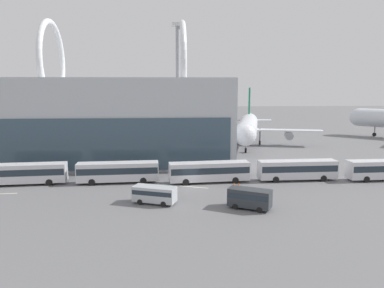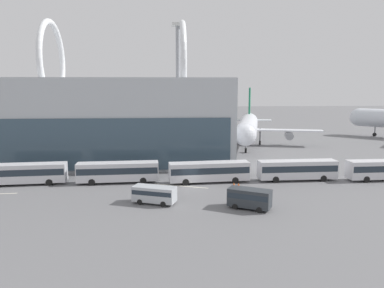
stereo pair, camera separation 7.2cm
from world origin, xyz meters
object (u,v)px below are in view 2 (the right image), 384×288
object	(u,v)px
airliner_at_gate_far	(248,127)
traffic_cone_1	(234,185)
shuttle_bus_0	(24,172)
airliner_at_gate_near	(44,127)
service_van_foreground	(154,193)
shuttle_bus_1	(118,171)
service_van_crossing	(250,197)
floodlight_mast	(178,86)
traffic_cone_0	(239,185)
shuttle_bus_2	(209,171)
shuttle_bus_3	(297,169)

from	to	relation	value
airliner_at_gate_far	traffic_cone_1	size ratio (longest dim) A/B	50.30
shuttle_bus_0	traffic_cone_1	world-z (taller)	shuttle_bus_0
airliner_at_gate_near	airliner_at_gate_far	world-z (taller)	airliner_at_gate_near
service_van_foreground	shuttle_bus_1	bearing A→B (deg)	-40.64
shuttle_bus_0	traffic_cone_1	bearing A→B (deg)	-11.10
airliner_at_gate_near	service_van_crossing	xyz separation A→B (m)	(38.95, -45.96, -3.95)
floodlight_mast	service_van_foreground	bearing A→B (deg)	-98.09
airliner_at_gate_near	airliner_at_gate_far	size ratio (longest dim) A/B	1.15
airliner_at_gate_near	traffic_cone_0	bearing A→B (deg)	43.77
shuttle_bus_1	traffic_cone_1	xyz separation A→B (m)	(17.46, -3.77, -1.53)
traffic_cone_1	floodlight_mast	bearing A→B (deg)	110.99
shuttle_bus_0	traffic_cone_0	xyz separation A→B (m)	(32.27, -3.43, -1.57)
service_van_foreground	service_van_crossing	bearing A→B (deg)	-173.31
shuttle_bus_0	service_van_crossing	world-z (taller)	shuttle_bus_0
shuttle_bus_2	shuttle_bus_3	bearing A→B (deg)	-3.15
airliner_at_gate_near	floodlight_mast	distance (m)	36.33
airliner_at_gate_far	floodlight_mast	size ratio (longest dim) A/B	1.37
shuttle_bus_0	airliner_at_gate_far	bearing A→B (deg)	35.95
airliner_at_gate_far	traffic_cone_1	world-z (taller)	airliner_at_gate_far
airliner_at_gate_near	service_van_foreground	bearing A→B (deg)	28.42
shuttle_bus_1	airliner_at_gate_far	bearing A→B (deg)	48.86
traffic_cone_0	shuttle_bus_0	bearing A→B (deg)	173.93
airliner_at_gate_near	service_van_foreground	size ratio (longest dim) A/B	7.18
service_van_crossing	service_van_foreground	bearing A→B (deg)	-165.11
traffic_cone_0	shuttle_bus_2	bearing A→B (deg)	145.08
shuttle_bus_0	floodlight_mast	world-z (taller)	floodlight_mast
shuttle_bus_2	traffic_cone_0	world-z (taller)	shuttle_bus_2
airliner_at_gate_far	service_van_crossing	bearing A→B (deg)	2.06
airliner_at_gate_far	service_van_crossing	world-z (taller)	airliner_at_gate_far
shuttle_bus_0	shuttle_bus_1	world-z (taller)	same
shuttle_bus_3	traffic_cone_0	xyz separation A→B (m)	(-9.99, -3.32, -1.57)
shuttle_bus_2	service_van_foreground	xyz separation A→B (m)	(-8.13, -10.00, -0.57)
traffic_cone_0	traffic_cone_1	distance (m)	0.74
shuttle_bus_1	floodlight_mast	xyz separation A→B (m)	(9.79, 16.21, 12.98)
shuttle_bus_2	traffic_cone_0	size ratio (longest dim) A/B	19.66
shuttle_bus_1	service_van_foreground	world-z (taller)	shuttle_bus_1
floodlight_mast	airliner_at_gate_far	bearing A→B (deg)	47.21
airliner_at_gate_near	shuttle_bus_0	world-z (taller)	airliner_at_gate_near
airliner_at_gate_far	shuttle_bus_3	bearing A→B (deg)	14.28
shuttle_bus_3	service_van_foreground	bearing A→B (deg)	-156.48
service_van_crossing	traffic_cone_1	distance (m)	9.89
airliner_at_gate_far	shuttle_bus_1	distance (m)	45.43
traffic_cone_1	airliner_at_gate_near	bearing A→B (deg)	137.04
shuttle_bus_2	service_van_crossing	size ratio (longest dim) A/B	2.28
airliner_at_gate_far	floodlight_mast	xyz separation A→B (m)	(-18.09, -19.55, 10.15)
floodlight_mast	traffic_cone_1	bearing A→B (deg)	-69.01
shuttle_bus_0	shuttle_bus_3	world-z (taller)	same
airliner_at_gate_near	shuttle_bus_2	world-z (taller)	airliner_at_gate_near
shuttle_bus_2	floodlight_mast	bearing A→B (deg)	99.19
service_van_crossing	shuttle_bus_0	bearing A→B (deg)	-174.36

